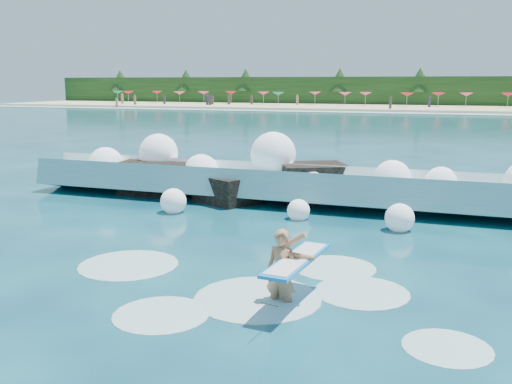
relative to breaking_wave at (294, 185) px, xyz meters
The scene contains 11 objects.
ground 6.77m from the breaking_wave, 100.33° to the right, with size 200.00×200.00×0.00m, color #072B3F.
beach 71.38m from the breaking_wave, 90.97° to the left, with size 140.00×20.00×0.40m, color tan.
wet_band 60.38m from the breaking_wave, 91.15° to the left, with size 140.00×5.00×0.08m, color silver.
treeline 81.40m from the breaking_wave, 90.85° to the left, with size 140.00×4.00×5.00m, color black.
breaking_wave is the anchor object (origin of this frame).
rock_cluster 2.52m from the breaking_wave, behind, with size 8.44×3.58×1.51m.
surfer_with_board 9.12m from the breaking_wave, 75.07° to the right, with size 0.98×2.87×1.68m.
wave_spray 0.92m from the breaking_wave, 166.24° to the right, with size 15.58×4.40×2.42m.
surf_foam 8.42m from the breaking_wave, 80.33° to the right, with size 8.64×5.35×0.12m.
beach_umbrellas 73.46m from the breaking_wave, 90.88° to the left, with size 109.99×6.75×0.50m.
beachgoers 67.95m from the breaking_wave, 92.84° to the left, with size 99.36×12.91×1.90m.
Camera 1 is at (6.42, -11.70, 4.00)m, focal length 40.00 mm.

